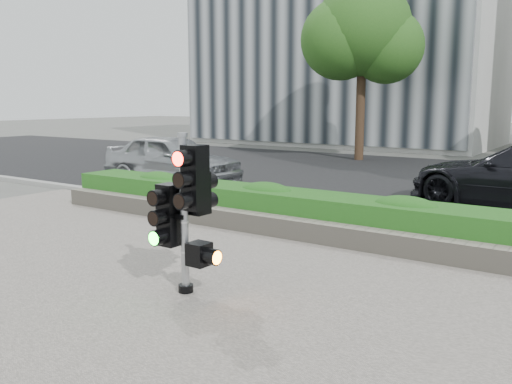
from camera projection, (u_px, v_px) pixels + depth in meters
ground at (239, 270)px, 7.66m from camera, size 120.00×120.00×0.00m
sidewalk at (98, 330)px, 5.62m from camera, size 16.00×11.00×0.03m
road at (440, 183)px, 15.82m from camera, size 60.00×13.00×0.02m
curb at (337, 224)px, 10.22m from camera, size 60.00×0.25×0.12m
stone_wall at (305, 230)px, 9.18m from camera, size 12.00×0.32×0.34m
hedge at (323, 214)px, 9.68m from camera, size 12.00×1.00×0.68m
building_left at (350, 8)px, 30.18m from camera, size 16.00×9.00×15.00m
tree_left at (363, 32)px, 21.21m from camera, size 4.61×4.03×7.34m
traffic_signal at (187, 206)px, 6.52m from camera, size 0.68×0.50×1.96m
car_silver at (172, 159)px, 15.36m from camera, size 4.23×1.76×1.43m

